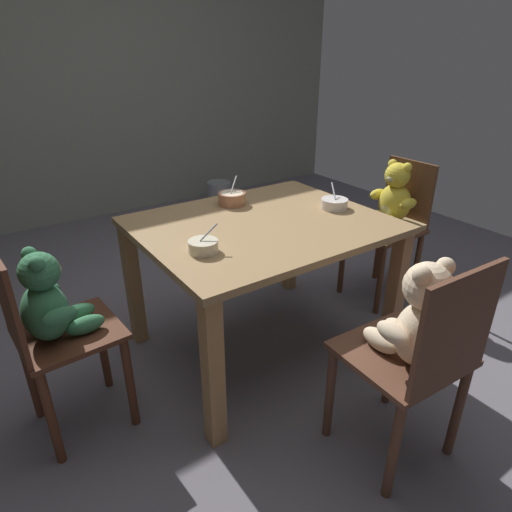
% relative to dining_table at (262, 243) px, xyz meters
% --- Properties ---
extents(ground_plane, '(5.20, 5.20, 0.04)m').
position_rel_dining_table_xyz_m(ground_plane, '(0.00, 0.00, -0.62)').
color(ground_plane, slate).
extents(wall_rear, '(5.20, 0.08, 2.98)m').
position_rel_dining_table_xyz_m(wall_rear, '(0.00, 2.56, 0.89)').
color(wall_rear, gray).
rests_on(wall_rear, ground_plane).
extents(dining_table, '(1.14, 0.94, 0.71)m').
position_rel_dining_table_xyz_m(dining_table, '(0.00, 0.00, 0.00)').
color(dining_table, '#96744B').
rests_on(dining_table, ground_plane).
extents(teddy_chair_near_right, '(0.41, 0.37, 0.87)m').
position_rel_dining_table_xyz_m(teddy_chair_near_right, '(0.97, 0.02, -0.04)').
color(teddy_chair_near_right, brown).
rests_on(teddy_chair_near_right, ground_plane).
extents(teddy_chair_near_front, '(0.43, 0.41, 0.87)m').
position_rel_dining_table_xyz_m(teddy_chair_near_front, '(0.04, -0.88, -0.03)').
color(teddy_chair_near_front, brown).
rests_on(teddy_chair_near_front, ground_plane).
extents(teddy_chair_near_left, '(0.39, 0.38, 0.85)m').
position_rel_dining_table_xyz_m(teddy_chair_near_left, '(-0.98, -0.01, -0.05)').
color(teddy_chair_near_left, '#4F2A1A').
rests_on(teddy_chair_near_left, ground_plane).
extents(porridge_bowl_cream_near_left, '(0.13, 0.12, 0.11)m').
position_rel_dining_table_xyz_m(porridge_bowl_cream_near_left, '(-0.39, -0.14, 0.14)').
color(porridge_bowl_cream_near_left, beige).
rests_on(porridge_bowl_cream_near_left, dining_table).
extents(porridge_bowl_white_near_right, '(0.14, 0.14, 0.12)m').
position_rel_dining_table_xyz_m(porridge_bowl_white_near_right, '(0.42, -0.05, 0.14)').
color(porridge_bowl_white_near_right, silver).
rests_on(porridge_bowl_white_near_right, dining_table).
extents(porridge_bowl_terracotta_far_center, '(0.14, 0.14, 0.13)m').
position_rel_dining_table_xyz_m(porridge_bowl_terracotta_far_center, '(0.02, 0.30, 0.15)').
color(porridge_bowl_terracotta_far_center, '#B07252').
rests_on(porridge_bowl_terracotta_far_center, dining_table).
extents(metal_pail, '(0.24, 0.24, 0.24)m').
position_rel_dining_table_xyz_m(metal_pail, '(0.99, 2.15, -0.48)').
color(metal_pail, '#93969B').
rests_on(metal_pail, ground_plane).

